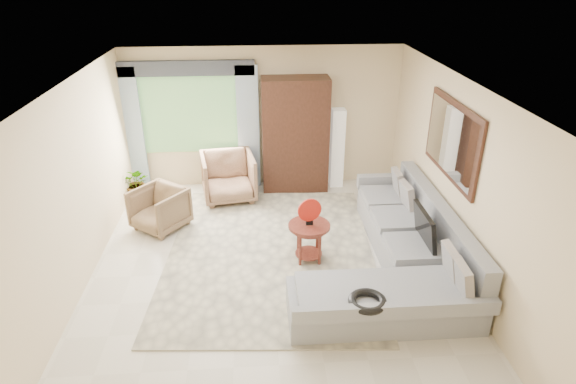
{
  "coord_description": "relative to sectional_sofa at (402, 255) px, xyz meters",
  "views": [
    {
      "loc": [
        -0.18,
        -5.6,
        3.94
      ],
      "look_at": [
        0.25,
        0.35,
        1.05
      ],
      "focal_mm": 30.0,
      "sensor_mm": 36.0,
      "label": 1
    }
  ],
  "objects": [
    {
      "name": "armchair_left",
      "position": [
        -3.53,
        1.51,
        0.06
      ],
      "size": [
        1.04,
        1.05,
        0.69
      ],
      "primitive_type": "imported",
      "rotation": [
        0.0,
        0.0,
        -0.66
      ],
      "color": "olive",
      "rests_on": "ground"
    },
    {
      "name": "curtain_right",
      "position": [
        -2.08,
        3.06,
        0.87
      ],
      "size": [
        0.4,
        0.08,
        2.3
      ],
      "primitive_type": "cube",
      "color": "#9EB7CC",
      "rests_on": "ground"
    },
    {
      "name": "armchair_right",
      "position": [
        -2.46,
        2.51,
        0.14
      ],
      "size": [
        1.05,
        1.07,
        0.85
      ],
      "primitive_type": "imported",
      "rotation": [
        0.0,
        0.0,
        0.16
      ],
      "color": "#9D6C55",
      "rests_on": "ground"
    },
    {
      "name": "sectional_sofa",
      "position": [
        0.0,
        0.0,
        0.0
      ],
      "size": [
        2.3,
        3.46,
        0.9
      ],
      "color": "gray",
      "rests_on": "ground"
    },
    {
      "name": "window",
      "position": [
        -3.13,
        3.15,
        1.12
      ],
      "size": [
        1.8,
        0.04,
        1.4
      ],
      "primitive_type": "cube",
      "color": "#669E59",
      "rests_on": "wall_back"
    },
    {
      "name": "red_disc",
      "position": [
        -1.24,
        0.4,
        0.54
      ],
      "size": [
        0.34,
        0.09,
        0.34
      ],
      "primitive_type": "cylinder",
      "rotation": [
        1.57,
        0.0,
        0.21
      ],
      "color": "red",
      "rests_on": "coffee_table"
    },
    {
      "name": "armoire",
      "position": [
        -1.23,
        2.9,
        0.77
      ],
      "size": [
        1.2,
        0.55,
        2.1
      ],
      "primitive_type": "cube",
      "color": "black",
      "rests_on": "ground"
    },
    {
      "name": "tv_screen",
      "position": [
        0.27,
        0.01,
        0.44
      ],
      "size": [
        0.14,
        0.74,
        0.48
      ],
      "primitive_type": "cube",
      "rotation": [
        0.0,
        -0.17,
        0.0
      ],
      "color": "black",
      "rests_on": "sectional_sofa"
    },
    {
      "name": "wall_mirror",
      "position": [
        0.68,
        0.53,
        1.47
      ],
      "size": [
        0.05,
        1.7,
        1.05
      ],
      "color": "black",
      "rests_on": "wall_right"
    },
    {
      "name": "ground",
      "position": [
        -1.78,
        0.18,
        -0.28
      ],
      "size": [
        6.0,
        6.0,
        0.0
      ],
      "primitive_type": "plane",
      "color": "silver",
      "rests_on": "ground"
    },
    {
      "name": "potted_plant",
      "position": [
        -4.13,
        2.65,
        0.02
      ],
      "size": [
        0.62,
        0.56,
        0.6
      ],
      "primitive_type": "imported",
      "rotation": [
        0.0,
        0.0,
        -0.18
      ],
      "color": "#999999",
      "rests_on": "ground"
    },
    {
      "name": "garden_hose",
      "position": [
        -0.78,
        -1.26,
        0.26
      ],
      "size": [
        0.43,
        0.43,
        0.09
      ],
      "primitive_type": "torus",
      "color": "black",
      "rests_on": "sectional_sofa"
    },
    {
      "name": "floor_lamp",
      "position": [
        -0.43,
        2.96,
        0.47
      ],
      "size": [
        0.24,
        0.24,
        1.5
      ],
      "primitive_type": "cube",
      "color": "silver",
      "rests_on": "ground"
    },
    {
      "name": "curtain_left",
      "position": [
        -4.18,
        3.06,
        0.87
      ],
      "size": [
        0.4,
        0.08,
        2.3
      ],
      "primitive_type": "cube",
      "color": "#9EB7CC",
      "rests_on": "ground"
    },
    {
      "name": "area_rug",
      "position": [
        -1.78,
        0.63,
        -0.27
      ],
      "size": [
        3.26,
        4.19,
        0.02
      ],
      "primitive_type": "cube",
      "rotation": [
        0.0,
        0.0,
        -0.07
      ],
      "color": "beige",
      "rests_on": "ground"
    },
    {
      "name": "valance",
      "position": [
        -3.13,
        3.08,
        1.97
      ],
      "size": [
        2.4,
        0.12,
        0.26
      ],
      "primitive_type": "cube",
      "color": "#1E232D",
      "rests_on": "wall_back"
    },
    {
      "name": "coffee_table",
      "position": [
        -1.24,
        0.4,
        0.03
      ],
      "size": [
        0.59,
        0.59,
        0.59
      ],
      "rotation": [
        0.0,
        0.0,
        -0.4
      ],
      "color": "#4B1A14",
      "rests_on": "ground"
    }
  ]
}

